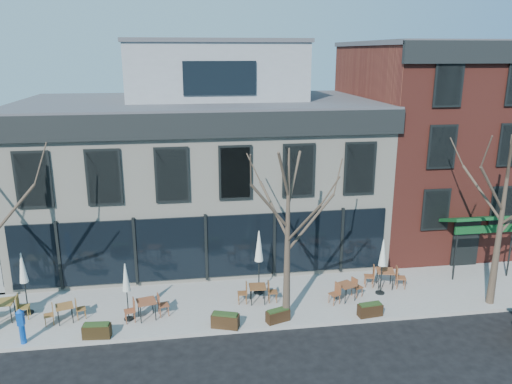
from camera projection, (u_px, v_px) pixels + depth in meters
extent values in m
plane|color=black|center=(207.00, 284.00, 23.62)|extent=(120.00, 120.00, 0.00)
cube|color=gray|center=(283.00, 299.00, 22.02)|extent=(33.50, 4.70, 0.15)
cube|color=beige|center=(200.00, 177.00, 27.30)|extent=(18.00, 10.00, 8.00)
cube|color=#47474C|center=(198.00, 102.00, 26.20)|extent=(18.30, 10.30, 0.30)
cube|color=black|center=(203.00, 126.00, 21.46)|extent=(18.30, 0.25, 1.10)
cube|color=black|center=(16.00, 115.00, 25.03)|extent=(0.25, 10.30, 1.10)
cube|color=black|center=(206.00, 247.00, 23.05)|extent=(17.20, 0.12, 3.00)
cube|color=black|center=(25.00, 228.00, 25.62)|extent=(0.12, 7.50, 3.00)
cube|color=gray|center=(215.00, 71.00, 26.87)|extent=(9.00, 6.50, 3.00)
cube|color=maroon|center=(426.00, 144.00, 28.75)|extent=(8.00, 10.00, 11.00)
cube|color=#47474C|center=(435.00, 43.00, 27.25)|extent=(8.20, 10.20, 0.25)
cube|color=black|center=(490.00, 52.00, 22.49)|extent=(8.20, 0.25, 1.00)
cube|color=#0E3E19|center=(478.00, 219.00, 23.89)|extent=(3.20, 1.66, 0.67)
cube|color=black|center=(465.00, 245.00, 25.09)|extent=(1.40, 0.10, 2.50)
cylinder|color=#382B21|center=(7.00, 218.00, 18.42)|extent=(2.23, 0.50, 2.48)
cone|color=#382B21|center=(288.00, 237.00, 19.34)|extent=(0.34, 0.34, 7.04)
cylinder|color=#382B21|center=(311.00, 222.00, 19.50)|extent=(2.00, 0.46, 2.21)
cylinder|color=#382B21|center=(274.00, 209.00, 19.86)|extent=(0.93, 1.84, 1.91)
cylinder|color=#382B21|center=(270.00, 207.00, 18.60)|extent=(1.61, 0.68, 1.97)
cylinder|color=#382B21|center=(303.00, 224.00, 18.36)|extent=(0.93, 1.83, 2.03)
cone|color=#382B21|center=(501.00, 221.00, 20.57)|extent=(0.34, 0.34, 7.48)
cylinder|color=#382B21|center=(482.00, 193.00, 21.12)|extent=(0.98, 1.94, 2.03)
cylinder|color=#382B21|center=(492.00, 189.00, 19.79)|extent=(1.71, 0.71, 2.09)
cylinder|color=#0E4AB7|center=(23.00, 334.00, 18.47)|extent=(0.22, 0.22, 0.76)
cube|color=#0E4AB7|center=(20.00, 318.00, 18.30)|extent=(0.25, 0.21, 0.54)
cone|color=#0E4AB7|center=(19.00, 310.00, 18.21)|extent=(0.28, 0.28, 0.13)
cube|color=brown|center=(3.00, 302.00, 19.94)|extent=(0.84, 0.84, 0.04)
cylinder|color=black|center=(11.00, 314.00, 19.83)|extent=(0.04, 0.04, 0.80)
cylinder|color=black|center=(14.00, 307.00, 20.41)|extent=(0.04, 0.04, 0.80)
cube|color=brown|center=(64.00, 306.00, 19.89)|extent=(0.81, 0.81, 0.04)
cylinder|color=black|center=(59.00, 318.00, 19.65)|extent=(0.04, 0.04, 0.67)
cylinder|color=black|center=(73.00, 315.00, 19.86)|extent=(0.04, 0.04, 0.67)
cylinder|color=black|center=(58.00, 312.00, 20.10)|extent=(0.04, 0.04, 0.67)
cylinder|color=black|center=(71.00, 310.00, 20.32)|extent=(0.04, 0.04, 0.67)
cube|color=brown|center=(146.00, 301.00, 20.10)|extent=(0.88, 0.88, 0.04)
cylinder|color=black|center=(141.00, 315.00, 19.83)|extent=(0.04, 0.04, 0.75)
cylinder|color=black|center=(155.00, 312.00, 20.04)|extent=(0.04, 0.04, 0.75)
cylinder|color=black|center=(138.00, 308.00, 20.36)|extent=(0.04, 0.04, 0.75)
cylinder|color=black|center=(153.00, 305.00, 20.57)|extent=(0.04, 0.04, 0.75)
cube|color=brown|center=(257.00, 287.00, 21.42)|extent=(0.75, 0.75, 0.04)
cylinder|color=black|center=(252.00, 298.00, 21.22)|extent=(0.04, 0.04, 0.73)
cylinder|color=black|center=(265.00, 297.00, 21.27)|extent=(0.04, 0.04, 0.73)
cylinder|color=black|center=(250.00, 292.00, 21.77)|extent=(0.04, 0.04, 0.73)
cylinder|color=black|center=(263.00, 291.00, 21.82)|extent=(0.04, 0.04, 0.73)
cube|color=brown|center=(346.00, 285.00, 21.62)|extent=(0.91, 0.91, 0.04)
cylinder|color=black|center=(345.00, 296.00, 21.35)|extent=(0.04, 0.04, 0.72)
cylinder|color=black|center=(355.00, 293.00, 21.63)|extent=(0.04, 0.04, 0.72)
cylinder|color=black|center=(337.00, 291.00, 21.81)|extent=(0.04, 0.04, 0.72)
cylinder|color=black|center=(347.00, 288.00, 22.09)|extent=(0.04, 0.04, 0.72)
cube|color=brown|center=(385.00, 271.00, 22.81)|extent=(0.93, 0.93, 0.04)
cylinder|color=black|center=(379.00, 282.00, 22.66)|extent=(0.04, 0.04, 0.79)
cylinder|color=black|center=(393.00, 282.00, 22.59)|extent=(0.04, 0.04, 0.79)
cylinder|color=black|center=(377.00, 276.00, 23.24)|extent=(0.04, 0.04, 0.79)
cylinder|color=black|center=(391.00, 276.00, 23.18)|extent=(0.04, 0.04, 0.79)
cylinder|color=black|center=(29.00, 313.00, 20.69)|extent=(0.43, 0.43, 0.06)
cylinder|color=black|center=(25.00, 290.00, 20.40)|extent=(0.05, 0.05, 2.15)
cone|color=silver|center=(22.00, 268.00, 20.14)|extent=(0.35, 0.35, 1.27)
cylinder|color=black|center=(129.00, 319.00, 20.21)|extent=(0.39, 0.39, 0.05)
cylinder|color=black|center=(127.00, 298.00, 19.95)|extent=(0.04, 0.04, 1.96)
cone|color=beige|center=(126.00, 277.00, 19.71)|extent=(0.32, 0.32, 1.16)
cylinder|color=black|center=(259.00, 292.00, 22.46)|extent=(0.47, 0.47, 0.06)
cylinder|color=black|center=(259.00, 268.00, 22.15)|extent=(0.05, 0.05, 2.36)
cone|color=silver|center=(259.00, 246.00, 21.86)|extent=(0.39, 0.39, 1.40)
cylinder|color=black|center=(380.00, 293.00, 22.40)|extent=(0.41, 0.41, 0.06)
cylinder|color=black|center=(381.00, 272.00, 22.12)|extent=(0.05, 0.05, 2.07)
cone|color=silver|center=(383.00, 253.00, 21.87)|extent=(0.34, 0.34, 1.22)
cube|color=black|center=(97.00, 331.00, 18.88)|extent=(1.07, 0.51, 0.52)
cube|color=#1E3314|center=(96.00, 325.00, 18.81)|extent=(0.96, 0.42, 0.08)
cube|color=#311F10|center=(225.00, 321.00, 19.58)|extent=(1.16, 0.76, 0.54)
cube|color=#1E3314|center=(225.00, 314.00, 19.50)|extent=(1.03, 0.64, 0.09)
cube|color=black|center=(278.00, 316.00, 20.01)|extent=(1.03, 0.67, 0.48)
cube|color=#1E3314|center=(278.00, 310.00, 19.94)|extent=(0.91, 0.56, 0.08)
cube|color=black|center=(370.00, 310.00, 20.44)|extent=(1.04, 0.51, 0.50)
cube|color=#1E3314|center=(370.00, 304.00, 20.36)|extent=(0.93, 0.42, 0.08)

